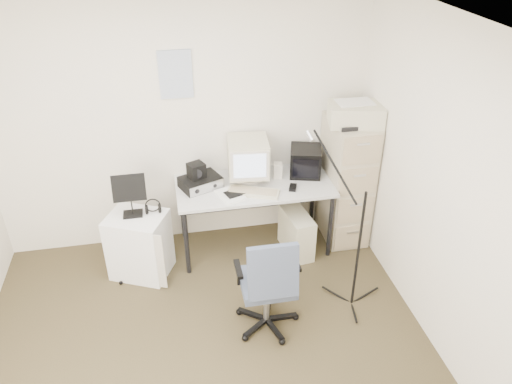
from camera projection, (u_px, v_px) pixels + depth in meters
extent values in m
cube|color=#3B321F|center=(210.00, 366.00, 3.87)|extent=(3.60, 3.60, 0.01)
cube|color=white|center=(187.00, 39.00, 2.57)|extent=(3.60, 3.60, 0.01)
cube|color=white|center=(182.00, 125.00, 4.73)|extent=(3.60, 0.02, 2.50)
cube|color=white|center=(455.00, 206.00, 3.52)|extent=(0.02, 3.60, 2.50)
cube|color=white|center=(176.00, 75.00, 4.46)|extent=(0.30, 0.02, 0.44)
cube|color=#AFA88F|center=(346.00, 181.00, 5.04)|extent=(0.40, 0.60, 1.30)
cube|color=white|center=(356.00, 114.00, 4.60)|extent=(0.55, 0.43, 0.19)
cube|color=silver|center=(254.00, 216.00, 5.00)|extent=(1.50, 0.70, 0.73)
cube|color=white|center=(248.00, 160.00, 4.79)|extent=(0.42, 0.43, 0.42)
cube|color=black|center=(305.00, 161.00, 4.94)|extent=(0.37, 0.39, 0.27)
cube|color=beige|center=(278.00, 170.00, 4.89)|extent=(0.10, 0.10, 0.16)
cube|color=white|center=(253.00, 192.00, 4.66)|extent=(0.51, 0.34, 0.03)
cube|color=black|center=(293.00, 187.00, 4.73)|extent=(0.10, 0.13, 0.03)
cube|color=black|center=(200.00, 182.00, 4.75)|extent=(0.44, 0.38, 0.10)
cube|color=black|center=(196.00, 171.00, 4.68)|extent=(0.19, 0.18, 0.14)
cube|color=white|center=(230.00, 195.00, 4.63)|extent=(0.29, 0.33, 0.02)
cube|color=white|center=(296.00, 233.00, 5.00)|extent=(0.27, 0.50, 0.44)
cube|color=#4C5262|center=(267.00, 281.00, 4.00)|extent=(0.55, 0.55, 0.95)
cube|color=white|center=(140.00, 245.00, 4.67)|extent=(0.64, 0.59, 0.63)
cube|color=black|center=(130.00, 195.00, 4.42)|extent=(0.33, 0.26, 0.43)
torus|color=black|center=(153.00, 208.00, 4.54)|extent=(0.16, 0.16, 0.03)
cylinder|color=black|center=(361.00, 234.00, 4.07)|extent=(0.03, 0.03, 1.51)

